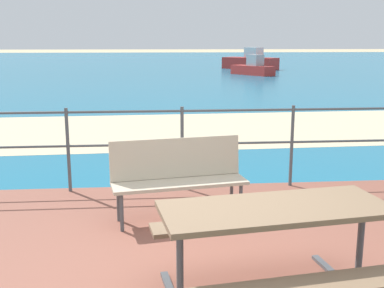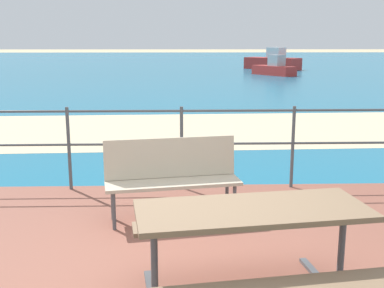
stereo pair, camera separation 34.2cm
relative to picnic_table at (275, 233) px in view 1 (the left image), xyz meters
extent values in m
plane|color=tan|center=(-0.47, 0.49, -0.65)|extent=(240.00, 240.00, 0.00)
cube|color=brown|center=(-0.47, 0.49, -0.62)|extent=(6.40, 5.20, 0.06)
cube|color=#196B8E|center=(-0.47, 40.49, -0.65)|extent=(90.00, 90.00, 0.01)
cube|color=beige|center=(-0.47, 7.59, -0.64)|extent=(54.13, 6.47, 0.01)
cube|color=#7A6047|center=(0.00, 0.00, 0.18)|extent=(1.70, 0.88, 0.04)
cube|color=#7A6047|center=(0.08, -0.54, -0.13)|extent=(1.65, 0.49, 0.04)
cube|color=#7A6047|center=(-0.08, 0.54, -0.13)|extent=(1.65, 0.49, 0.04)
cylinder|color=#4C5156|center=(-0.69, -0.10, -0.21)|extent=(0.06, 0.06, 0.77)
cylinder|color=#4C5156|center=(0.69, 0.10, -0.21)|extent=(0.06, 0.06, 0.77)
cube|color=#BCAD93|center=(-0.57, 1.81, -0.17)|extent=(1.51, 0.65, 0.04)
cube|color=#BCAD93|center=(-0.60, 1.99, 0.07)|extent=(1.45, 0.32, 0.44)
cylinder|color=#4C5156|center=(-1.19, 1.55, -0.38)|extent=(0.04, 0.04, 0.42)
cylinder|color=#4C5156|center=(-1.24, 1.84, -0.38)|extent=(0.04, 0.04, 0.42)
cylinder|color=#4C5156|center=(0.10, 1.77, -0.38)|extent=(0.04, 0.04, 0.42)
cylinder|color=#4C5156|center=(0.04, 2.07, -0.38)|extent=(0.04, 0.04, 0.42)
cylinder|color=#4C5156|center=(-1.94, 2.96, -0.04)|extent=(0.04, 0.04, 1.10)
cylinder|color=#4C5156|center=(-0.47, 2.96, -0.04)|extent=(0.04, 0.04, 1.10)
cylinder|color=#4C5156|center=(1.01, 2.96, -0.04)|extent=(0.04, 0.04, 1.10)
cylinder|color=#4C5156|center=(-0.47, 2.96, 0.45)|extent=(5.90, 0.03, 0.03)
cylinder|color=#4C5156|center=(-0.47, 2.96, 0.01)|extent=(5.90, 0.03, 0.03)
cube|color=red|center=(5.25, 25.27, -0.37)|extent=(2.33, 2.97, 0.55)
cube|color=#A5A8AD|center=(5.36, 25.08, 0.24)|extent=(1.02, 1.06, 0.65)
cone|color=red|center=(4.34, 26.73, -0.37)|extent=(0.68, 0.69, 0.50)
cube|color=red|center=(6.36, 31.33, -0.22)|extent=(3.87, 3.90, 0.83)
cube|color=silver|center=(6.57, 31.11, 0.56)|extent=(1.44, 1.44, 0.73)
cone|color=red|center=(4.75, 32.96, -0.22)|extent=(0.89, 0.88, 0.75)
camera|label=1|loc=(-0.86, -3.10, 1.33)|focal=44.26mm
camera|label=2|loc=(-0.52, -3.12, 1.33)|focal=44.26mm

